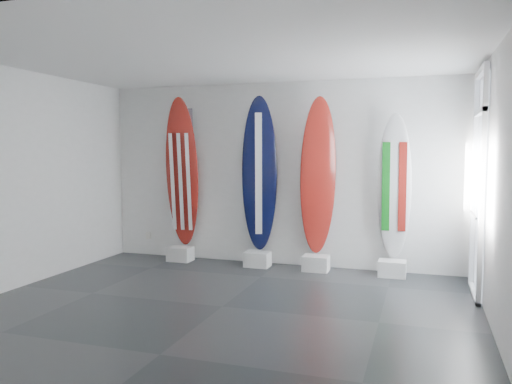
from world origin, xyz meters
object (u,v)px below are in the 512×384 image
(surfboard_navy, at_px, (259,174))
(surfboard_swiss, at_px, (318,177))
(surfboard_usa, at_px, (182,173))
(surfboard_italy, at_px, (394,187))

(surfboard_navy, height_order, surfboard_swiss, surfboard_navy)
(surfboard_usa, distance_m, surfboard_navy, 1.39)
(surfboard_italy, bearing_deg, surfboard_usa, 179.06)
(surfboard_usa, bearing_deg, surfboard_swiss, -5.42)
(surfboard_usa, bearing_deg, surfboard_navy, -5.42)
(surfboard_italy, bearing_deg, surfboard_navy, 179.06)
(surfboard_navy, relative_size, surfboard_italy, 1.14)
(surfboard_navy, xyz_separation_m, surfboard_swiss, (0.97, 0.00, -0.02))
(surfboard_navy, bearing_deg, surfboard_swiss, -14.87)
(surfboard_usa, height_order, surfboard_swiss, surfboard_usa)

